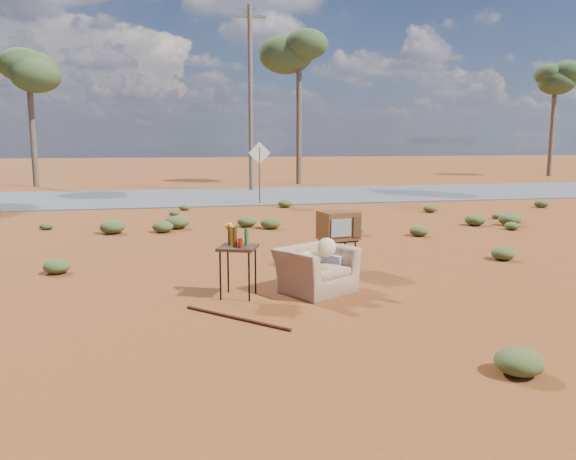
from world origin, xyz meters
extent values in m
plane|color=brown|center=(0.00, 0.00, 0.00)|extent=(140.00, 140.00, 0.00)
cube|color=#565659|center=(0.00, 15.00, 0.02)|extent=(140.00, 7.00, 0.04)
imported|color=#987353|center=(0.46, 0.35, 0.45)|extent=(1.22, 1.09, 0.89)
ellipsoid|color=beige|center=(0.40, 0.37, 0.52)|extent=(0.32, 0.32, 0.19)
ellipsoid|color=beige|center=(0.59, 0.23, 0.69)|extent=(0.28, 0.14, 0.28)
cube|color=navy|center=(0.83, 0.67, 0.26)|extent=(0.70, 0.79, 0.52)
cube|color=black|center=(1.23, 1.73, 0.51)|extent=(0.63, 0.53, 0.03)
cylinder|color=black|center=(1.02, 1.48, 0.26)|extent=(0.03, 0.03, 0.51)
cylinder|color=black|center=(1.52, 1.58, 0.26)|extent=(0.03, 0.03, 0.51)
cylinder|color=black|center=(0.94, 1.87, 0.26)|extent=(0.03, 0.03, 0.51)
cylinder|color=black|center=(1.45, 1.98, 0.26)|extent=(0.03, 0.03, 0.51)
cube|color=brown|center=(1.23, 1.73, 0.77)|extent=(0.72, 0.60, 0.49)
cube|color=gray|center=(1.20, 1.46, 0.77)|extent=(0.37, 0.09, 0.31)
cube|color=#472D19|center=(1.50, 1.52, 0.77)|extent=(0.14, 0.05, 0.35)
cube|color=#3D2816|center=(-0.69, 0.31, 0.72)|extent=(0.67, 0.67, 0.04)
cylinder|color=black|center=(-0.96, 0.20, 0.36)|extent=(0.02, 0.02, 0.72)
cylinder|color=black|center=(-0.57, 0.05, 0.36)|extent=(0.02, 0.02, 0.72)
cylinder|color=black|center=(-0.81, 0.58, 0.36)|extent=(0.02, 0.02, 0.72)
cylinder|color=black|center=(-0.43, 0.43, 0.36)|extent=(0.02, 0.02, 0.72)
cylinder|color=#44290B|center=(-0.79, 0.41, 0.88)|extent=(0.07, 0.07, 0.27)
cylinder|color=#44290B|center=(-0.74, 0.24, 0.89)|extent=(0.07, 0.07, 0.29)
cylinder|color=#29612D|center=(-0.56, 0.37, 0.87)|extent=(0.06, 0.06, 0.25)
cylinder|color=#B51D0E|center=(-0.67, 0.19, 0.81)|extent=(0.07, 0.07, 0.13)
cylinder|color=silver|center=(-0.78, 0.51, 0.82)|extent=(0.08, 0.08, 0.14)
ellipsoid|color=yellow|center=(-0.78, 0.51, 0.98)|extent=(0.17, 0.17, 0.12)
cylinder|color=#532116|center=(-0.85, -0.72, 0.02)|extent=(1.19, 1.23, 0.04)
cylinder|color=brown|center=(1.50, 12.00, 1.00)|extent=(0.06, 0.06, 2.00)
cube|color=silver|center=(1.50, 12.00, 1.80)|extent=(0.78, 0.04, 0.78)
cylinder|color=brown|center=(-8.00, 22.00, 3.00)|extent=(0.28, 0.28, 6.00)
ellipsoid|color=#3F582D|center=(-8.00, 22.00, 5.50)|extent=(3.20, 3.20, 2.20)
cylinder|color=brown|center=(5.00, 21.00, 3.50)|extent=(0.28, 0.28, 7.00)
ellipsoid|color=#3F582D|center=(5.00, 21.00, 6.50)|extent=(3.20, 3.20, 2.20)
cylinder|color=brown|center=(22.00, 24.00, 3.25)|extent=(0.28, 0.28, 6.50)
ellipsoid|color=#3F582D|center=(22.00, 24.00, 6.00)|extent=(3.20, 3.20, 2.20)
cylinder|color=brown|center=(2.00, 17.50, 4.00)|extent=(0.20, 0.20, 8.00)
cube|color=brown|center=(2.00, 17.50, 7.50)|extent=(1.40, 0.10, 0.10)
ellipsoid|color=#475726|center=(4.50, 1.80, 0.12)|extent=(0.44, 0.44, 0.24)
ellipsoid|color=#475726|center=(-3.00, 6.50, 0.17)|extent=(0.60, 0.60, 0.33)
ellipsoid|color=#475726|center=(6.80, 5.00, 0.10)|extent=(0.36, 0.36, 0.20)
ellipsoid|color=#475726|center=(3.20, 8.00, 0.11)|extent=(0.40, 0.40, 0.22)
ellipsoid|color=#475726|center=(-1.50, 9.50, 0.08)|extent=(0.30, 0.30, 0.17)
camera|label=1|loc=(-1.62, -7.50, 2.22)|focal=35.00mm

